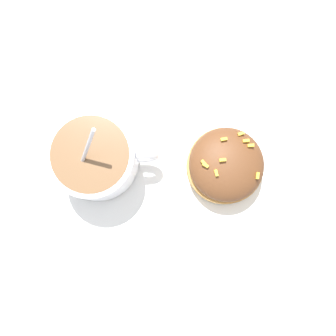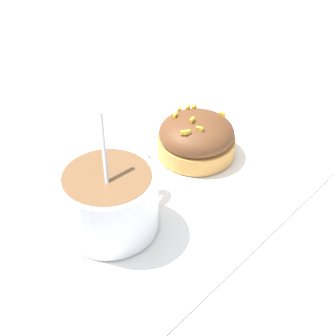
# 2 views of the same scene
# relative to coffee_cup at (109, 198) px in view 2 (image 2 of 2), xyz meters

# --- Properties ---
(ground_plane) EXTENTS (3.00, 3.00, 0.00)m
(ground_plane) POSITION_rel_coffee_cup_xyz_m (0.07, 0.01, -0.04)
(ground_plane) COLOR #B2B2B7
(paper_napkin) EXTENTS (0.32, 0.29, 0.00)m
(paper_napkin) POSITION_rel_coffee_cup_xyz_m (0.07, 0.01, -0.04)
(paper_napkin) COLOR white
(paper_napkin) RESTS_ON ground_plane
(coffee_cup) EXTENTS (0.12, 0.09, 0.12)m
(coffee_cup) POSITION_rel_coffee_cup_xyz_m (0.00, 0.00, 0.00)
(coffee_cup) COLOR white
(coffee_cup) RESTS_ON paper_napkin
(frosted_pastry) EXTENTS (0.09, 0.09, 0.05)m
(frosted_pastry) POSITION_rel_coffee_cup_xyz_m (0.14, 0.03, -0.01)
(frosted_pastry) COLOR #D19347
(frosted_pastry) RESTS_ON paper_napkin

